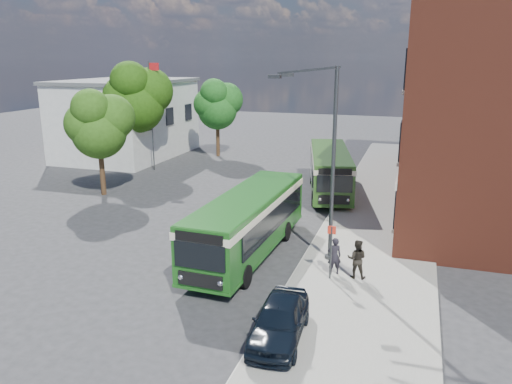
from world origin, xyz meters
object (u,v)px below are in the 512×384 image
(bus_rear, at_px, (330,167))
(parked_car, at_px, (279,320))
(bus_front, at_px, (248,219))
(street_lamp, at_px, (325,162))

(bus_rear, bearing_deg, parked_car, -84.82)
(bus_front, xyz_separation_m, parked_car, (3.53, -7.09, -0.99))
(bus_rear, xyz_separation_m, parked_car, (1.80, -19.83, -0.99))
(street_lamp, xyz_separation_m, parked_car, (-0.04, -7.46, -3.95))
(street_lamp, height_order, bus_front, street_lamp)
(bus_rear, bearing_deg, street_lamp, -81.56)
(street_lamp, bearing_deg, bus_rear, 98.44)
(parked_car, bearing_deg, street_lamp, 86.09)
(street_lamp, bearing_deg, parked_car, -90.28)
(bus_front, bearing_deg, parked_car, -63.57)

